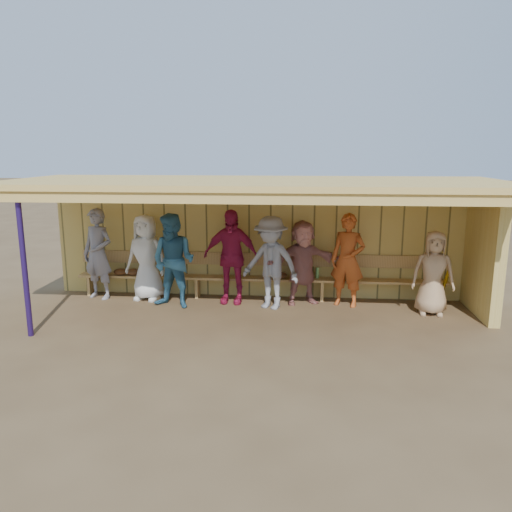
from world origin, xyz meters
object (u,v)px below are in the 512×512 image
Objects in this scene: player_e at (271,263)px; bench at (259,273)px; player_g at (348,260)px; player_h at (433,273)px; player_d at (231,256)px; player_b at (146,257)px; player_c at (174,261)px; player_a at (98,254)px; player_f at (303,262)px.

player_e is 0.81m from bench.
player_g is 1.16× the size of player_h.
player_d is 0.25× the size of bench.
player_d is at bearing 8.89° from player_b.
player_g is at bearing 9.72° from player_b.
player_h is at bearing 15.29° from player_c.
player_a is 1.11× the size of player_f.
player_a reaches higher than player_c.
player_g is (2.30, -0.01, -0.03)m from player_d.
player_b is at bearing -175.99° from player_d.
player_c reaches higher than player_g.
player_g is at bearing 5.48° from player_d.
player_f is 0.92× the size of player_g.
player_h is (1.53, -0.41, -0.13)m from player_g.
player_g is (1.48, 0.30, 0.02)m from player_e.
player_f is at bearing 7.74° from player_d.
player_a is 3.59m from player_e.
player_b is (1.01, 0.00, -0.05)m from player_a.
player_a reaches higher than player_g.
player_d is 0.77m from bench.
player_d is 1.43m from player_f.
player_f is at bearing -164.00° from player_g.
player_d reaches higher than player_g.
player_c is 1.17× the size of player_h.
player_f is 0.99m from bench.
player_a is 1.02× the size of player_g.
player_b is 0.83m from player_c.
player_a is at bearing -169.43° from player_b.
player_b is 0.23× the size of bench.
player_h is (3.83, -0.41, -0.15)m from player_d.
player_a is 4.19m from player_f.
player_b is at bearing -164.09° from player_e.
player_a is 0.99× the size of player_d.
player_f is 2.45m from player_h.
player_d is 1.20× the size of player_h.
player_h is (5.58, -0.47, -0.09)m from player_b.
bench is at bearing 136.55° from player_e.
player_a is 1.02× the size of player_c.
player_h is at bearing -29.28° from player_f.
player_c reaches higher than player_f.
player_e is at bearing -176.33° from player_h.
bench is (3.29, 0.31, -0.41)m from player_a.
player_e is 3.02m from player_h.
bench is (-0.89, 0.31, -0.31)m from player_f.
player_e is at bearing -67.30° from bench.
player_g is at bearing 35.17° from player_e.
player_h is at bearing 5.79° from player_b.
player_a is at bearing 161.68° from player_f.
player_b reaches higher than player_f.
player_b is at bearing 161.68° from player_f.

